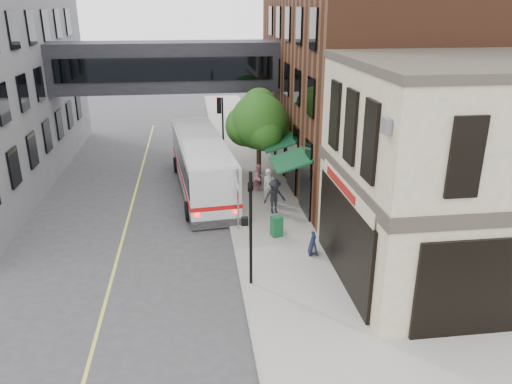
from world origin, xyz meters
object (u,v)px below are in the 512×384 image
object	(u,v)px
pedestrian_a	(269,187)
pedestrian_c	(274,196)
pedestrian_b	(259,178)
sandwich_board	(313,244)
bus	(202,162)
newspaper_box	(277,226)

from	to	relation	value
pedestrian_a	pedestrian_c	distance (m)	1.29
pedestrian_a	pedestrian_b	distance (m)	1.93
pedestrian_b	pedestrian_c	xyz separation A→B (m)	(0.35, -3.19, 0.09)
pedestrian_a	pedestrian_c	bearing A→B (deg)	-102.82
pedestrian_b	sandwich_board	world-z (taller)	pedestrian_b
pedestrian_a	bus	bearing A→B (deg)	123.32
pedestrian_a	pedestrian_b	bearing A→B (deg)	81.38
pedestrian_a	sandwich_board	xyz separation A→B (m)	(0.99, -5.95, -0.49)
pedestrian_c	newspaper_box	world-z (taller)	pedestrian_c
pedestrian_b	pedestrian_a	bearing A→B (deg)	-109.58
bus	pedestrian_a	xyz separation A→B (m)	(3.45, -2.90, -0.59)
sandwich_board	pedestrian_c	bearing A→B (deg)	107.86
newspaper_box	bus	bearing A→B (deg)	99.64
pedestrian_a	pedestrian_c	world-z (taller)	pedestrian_a
pedestrian_c	sandwich_board	world-z (taller)	pedestrian_c
bus	sandwich_board	bearing A→B (deg)	-63.35
pedestrian_a	pedestrian_b	xyz separation A→B (m)	(-0.27, 1.90, -0.15)
pedestrian_c	sandwich_board	distance (m)	4.77
bus	sandwich_board	distance (m)	9.96
bus	pedestrian_a	size ratio (longest dim) A/B	5.97
newspaper_box	pedestrian_a	bearing A→B (deg)	71.05
pedestrian_c	sandwich_board	xyz separation A→B (m)	(0.90, -4.67, -0.43)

